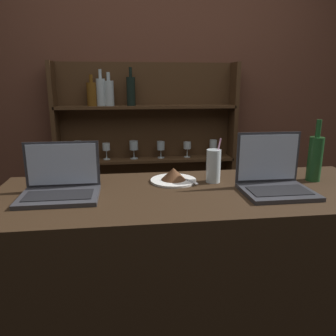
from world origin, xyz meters
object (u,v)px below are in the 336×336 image
Objects in this scene: laptop_far at (274,179)px; water_glass at (213,166)px; cake_plate at (174,176)px; wine_bottle_green at (315,158)px; laptop_near at (60,185)px.

water_glass is (-0.23, 0.16, 0.03)m from laptop_far.
cake_plate is 0.20m from water_glass.
laptop_far is at bearing -35.58° from water_glass.
laptop_far is 0.30m from wine_bottle_green.
water_glass is 0.49m from wine_bottle_green.
cake_plate is at bearing 170.78° from water_glass.
laptop_near is 1.19m from wine_bottle_green.
laptop_far reaches higher than cake_plate.
water_glass is (0.69, 0.11, 0.03)m from laptop_near.
wine_bottle_green is at bearing 25.54° from laptop_far.
cake_plate is 1.05× the size of water_glass.
wine_bottle_green is (1.18, 0.07, 0.07)m from laptop_near.
laptop_far is 0.28m from water_glass.
laptop_far is 1.00× the size of wine_bottle_green.
wine_bottle_green reaches higher than laptop_far.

